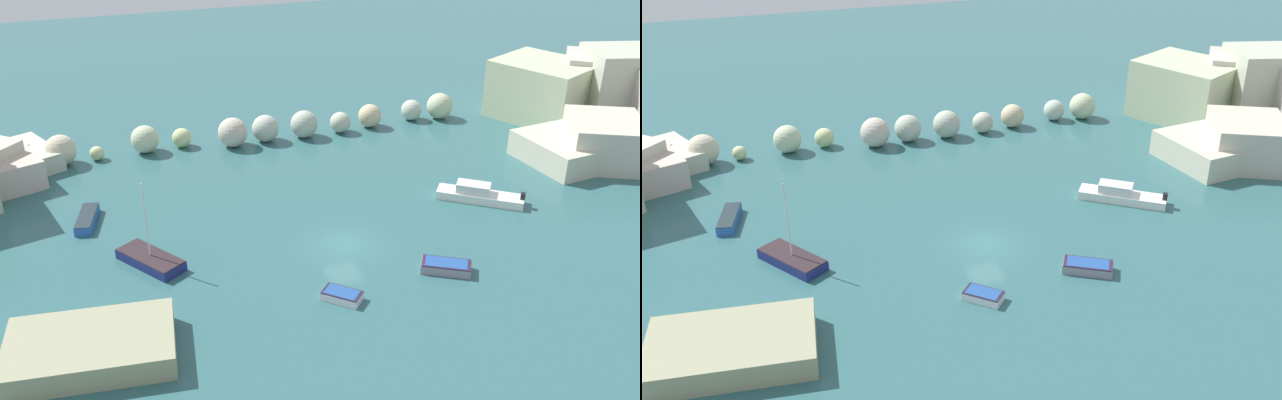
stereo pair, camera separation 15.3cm
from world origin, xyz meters
TOP-DOWN VIEW (x-y plane):
  - cove_water at (0.00, 0.00)m, footprint 160.00×160.00m
  - cliff_headland_right at (31.99, 13.34)m, footprint 20.20×21.59m
  - rock_breakwater at (-1.90, 20.53)m, footprint 43.18×3.84m
  - stone_dock at (-17.47, -7.04)m, footprint 9.62×6.59m
  - moored_boat_0 at (-2.49, -6.26)m, footprint 2.69×2.66m
  - moored_boat_1 at (-13.22, 1.73)m, footprint 4.39×5.25m
  - moored_boat_2 at (12.45, 2.82)m, footprint 6.39×5.46m
  - moored_boat_3 at (21.12, 5.77)m, footprint 1.22×2.51m
  - moored_boat_4 at (5.16, -5.47)m, footprint 3.57×2.98m
  - moored_boat_5 at (-16.99, 9.07)m, footprint 2.01×4.23m

SIDE VIEW (x-z plane):
  - cove_water at x=0.00m, z-range 0.00..0.00m
  - moored_boat_3 at x=21.12m, z-range -0.01..0.55m
  - moored_boat_0 at x=-2.49m, z-range 0.01..0.59m
  - moored_boat_5 at x=-16.99m, z-range 0.00..0.70m
  - moored_boat_4 at x=5.16m, z-range 0.01..0.70m
  - moored_boat_1 at x=-13.22m, z-range -2.62..3.41m
  - moored_boat_2 at x=12.45m, z-range -0.19..1.24m
  - stone_dock at x=-17.47m, z-range 0.00..1.48m
  - rock_breakwater at x=-1.90m, z-range -0.13..2.60m
  - cliff_headland_right at x=31.99m, z-range -0.76..6.56m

